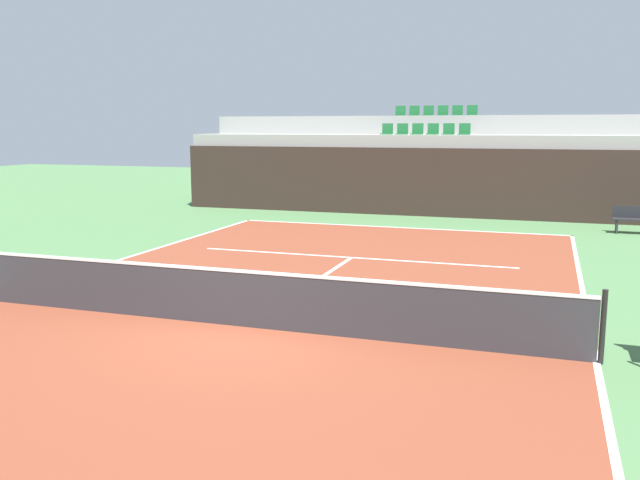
% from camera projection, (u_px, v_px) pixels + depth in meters
% --- Properties ---
extents(ground_plane, '(80.00, 80.00, 0.00)m').
position_uv_depth(ground_plane, '(246.00, 327.00, 11.29)').
color(ground_plane, '#477042').
extents(court_surface, '(11.00, 24.00, 0.01)m').
position_uv_depth(court_surface, '(246.00, 327.00, 11.29)').
color(court_surface, brown).
rests_on(court_surface, ground_plane).
extents(baseline_far, '(11.00, 0.10, 0.00)m').
position_uv_depth(baseline_far, '(398.00, 227.00, 22.45)').
color(baseline_far, white).
rests_on(baseline_far, court_surface).
extents(sideline_right, '(0.10, 24.00, 0.00)m').
position_uv_depth(sideline_right, '(596.00, 363.00, 9.57)').
color(sideline_right, white).
rests_on(sideline_right, court_surface).
extents(service_line_far, '(8.26, 0.10, 0.00)m').
position_uv_depth(service_line_far, '(352.00, 258.00, 17.27)').
color(service_line_far, white).
rests_on(service_line_far, court_surface).
extents(centre_service_line, '(0.10, 6.40, 0.00)m').
position_uv_depth(centre_service_line, '(310.00, 285.00, 14.28)').
color(centre_service_line, white).
rests_on(centre_service_line, court_surface).
extents(back_wall, '(18.99, 0.30, 2.54)m').
position_uv_depth(back_wall, '(417.00, 182.00, 25.33)').
color(back_wall, '#33231E').
rests_on(back_wall, ground_plane).
extents(stands_tier_lower, '(18.99, 2.40, 3.02)m').
position_uv_depth(stands_tier_lower, '(423.00, 173.00, 26.56)').
color(stands_tier_lower, '#9E9E99').
rests_on(stands_tier_lower, ground_plane).
extents(stands_tier_upper, '(18.99, 2.40, 3.77)m').
position_uv_depth(stands_tier_upper, '(434.00, 161.00, 28.74)').
color(stands_tier_upper, '#9E9E99').
rests_on(stands_tier_upper, ground_plane).
extents(seating_row_lower, '(3.47, 0.44, 0.44)m').
position_uv_depth(seating_row_lower, '(425.00, 131.00, 26.37)').
color(seating_row_lower, '#1E6633').
rests_on(seating_row_lower, stands_tier_lower).
extents(seating_row_upper, '(3.47, 0.44, 0.44)m').
position_uv_depth(seating_row_upper, '(435.00, 113.00, 28.49)').
color(seating_row_upper, '#1E6633').
rests_on(seating_row_upper, stands_tier_upper).
extents(tennis_net, '(11.08, 0.08, 1.07)m').
position_uv_depth(tennis_net, '(245.00, 298.00, 11.21)').
color(tennis_net, black).
rests_on(tennis_net, court_surface).
extents(player_bench, '(1.50, 0.40, 0.85)m').
position_uv_depth(player_bench, '(638.00, 218.00, 21.14)').
color(player_bench, '#232328').
rests_on(player_bench, ground_plane).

